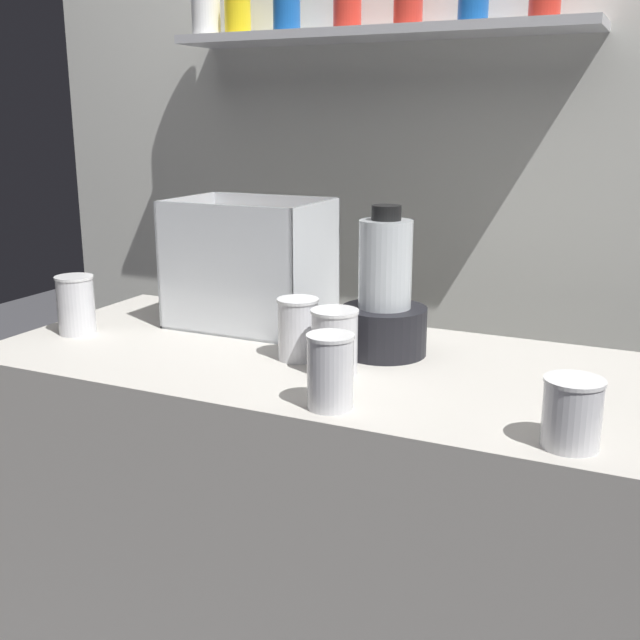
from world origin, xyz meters
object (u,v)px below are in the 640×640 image
object	(u,v)px
blender_pitcher	(385,302)
juice_cup_mango_far_right	(572,418)
juice_cup_carrot_far_left	(76,308)
juice_cup_pomegranate_middle	(335,345)
juice_cup_beet_right	(330,374)
carrot_display_bin	(254,285)
juice_cup_beet_left	(298,333)

from	to	relation	value
blender_pitcher	juice_cup_mango_far_right	bearing A→B (deg)	-37.84
juice_cup_carrot_far_left	juice_cup_pomegranate_middle	world-z (taller)	juice_cup_carrot_far_left
juice_cup_pomegranate_middle	juice_cup_beet_right	bearing A→B (deg)	-68.29
juice_cup_carrot_far_left	juice_cup_mango_far_right	xyz separation A→B (m)	(1.12, -0.18, -0.01)
juice_cup_beet_right	juice_cup_mango_far_right	size ratio (longest dim) A/B	1.21
carrot_display_bin	juice_cup_mango_far_right	size ratio (longest dim) A/B	3.25
carrot_display_bin	juice_cup_beet_right	distance (m)	0.58
juice_cup_pomegranate_middle	juice_cup_beet_right	size ratio (longest dim) A/B	0.98
juice_cup_carrot_far_left	juice_cup_beet_right	world-z (taller)	juice_cup_carrot_far_left
blender_pitcher	juice_cup_pomegranate_middle	world-z (taller)	blender_pitcher
juice_cup_beet_right	juice_cup_beet_left	bearing A→B (deg)	127.82
blender_pitcher	juice_cup_mango_far_right	world-z (taller)	blender_pitcher
blender_pitcher	juice_cup_pomegranate_middle	size ratio (longest dim) A/B	2.45
juice_cup_pomegranate_middle	juice_cup_mango_far_right	bearing A→B (deg)	-19.59
juice_cup_pomegranate_middle	juice_cup_mango_far_right	world-z (taller)	juice_cup_pomegranate_middle
blender_pitcher	juice_cup_pomegranate_middle	distance (m)	0.18
juice_cup_carrot_far_left	juice_cup_beet_right	xyz separation A→B (m)	(0.72, -0.18, 0.00)
carrot_display_bin	juice_cup_pomegranate_middle	xyz separation A→B (m)	(0.32, -0.25, -0.04)
juice_cup_pomegranate_middle	juice_cup_mango_far_right	distance (m)	0.49
carrot_display_bin	juice_cup_pomegranate_middle	bearing A→B (deg)	-38.21
juice_cup_beet_left	juice_cup_pomegranate_middle	world-z (taller)	same
blender_pitcher	juice_cup_carrot_far_left	bearing A→B (deg)	-167.64
blender_pitcher	juice_cup_beet_right	bearing A→B (deg)	-85.26
juice_cup_beet_left	juice_cup_beet_right	bearing A→B (deg)	-52.18
juice_cup_carrot_far_left	juice_cup_mango_far_right	distance (m)	1.13
juice_cup_beet_left	juice_cup_beet_right	distance (m)	0.28
carrot_display_bin	juice_cup_beet_right	size ratio (longest dim) A/B	2.70
carrot_display_bin	juice_cup_beet_left	world-z (taller)	carrot_display_bin
juice_cup_beet_left	juice_cup_beet_right	world-z (taller)	juice_cup_beet_right
carrot_display_bin	juice_cup_beet_left	bearing A→B (deg)	-42.83
carrot_display_bin	blender_pitcher	xyz separation A→B (m)	(0.36, -0.09, 0.02)
carrot_display_bin	juice_cup_beet_right	xyz separation A→B (m)	(0.39, -0.43, -0.03)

